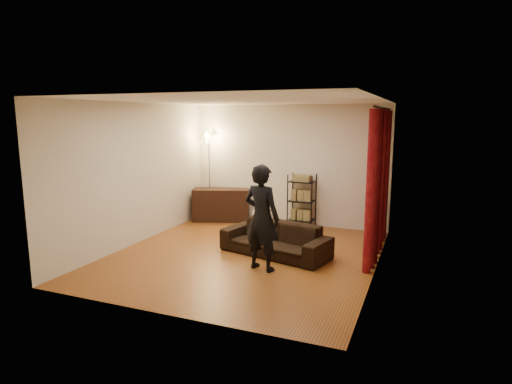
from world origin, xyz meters
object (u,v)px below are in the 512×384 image
at_px(person, 262,218).
at_px(wire_shelf, 302,201).
at_px(sofa, 275,239).
at_px(storage_boxes, 262,216).
at_px(media_cabinet, 221,205).
at_px(floor_lamp, 209,175).

height_order(person, wire_shelf, person).
height_order(sofa, wire_shelf, wire_shelf).
bearing_deg(sofa, storage_boxes, 130.83).
height_order(person, media_cabinet, person).
bearing_deg(wire_shelf, person, -77.57).
bearing_deg(storage_boxes, person, -68.95).
xyz_separation_m(media_cabinet, floor_lamp, (-0.31, 0.03, 0.69)).
xyz_separation_m(media_cabinet, storage_boxes, (0.97, 0.14, -0.23)).
xyz_separation_m(storage_boxes, floor_lamp, (-1.29, -0.12, 0.92)).
bearing_deg(media_cabinet, person, -71.95).
height_order(sofa, person, person).
bearing_deg(sofa, person, -72.84).
relative_size(sofa, floor_lamp, 0.92).
relative_size(person, floor_lamp, 0.80).
bearing_deg(media_cabinet, floor_lamp, 155.69).
relative_size(storage_boxes, wire_shelf, 0.30).
distance_m(person, wire_shelf, 2.84).
height_order(sofa, storage_boxes, sofa).
xyz_separation_m(storage_boxes, wire_shelf, (0.96, -0.03, 0.45)).
height_order(sofa, floor_lamp, floor_lamp).
distance_m(storage_boxes, floor_lamp, 1.59).
distance_m(storage_boxes, wire_shelf, 1.06).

